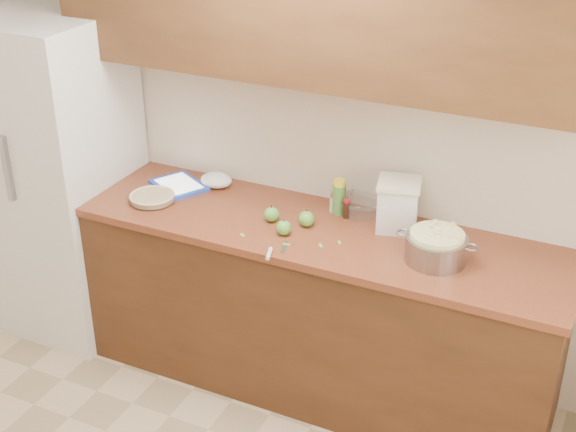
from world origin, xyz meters
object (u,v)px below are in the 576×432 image
at_px(flour_canister, 398,205).
at_px(tablet, 179,185).
at_px(pie, 152,198).
at_px(colander, 436,247).

relative_size(flour_canister, tablet, 0.69).
height_order(flour_canister, tablet, flour_canister).
relative_size(pie, tablet, 0.68).
xyz_separation_m(colander, flour_canister, (-0.25, 0.22, 0.06)).
distance_m(colander, tablet, 1.46).
height_order(colander, flour_canister, flour_canister).
distance_m(pie, colander, 1.48).
bearing_deg(colander, pie, -178.26).
xyz_separation_m(pie, colander, (1.48, 0.05, 0.05)).
relative_size(pie, colander, 0.65).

